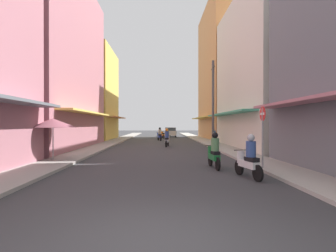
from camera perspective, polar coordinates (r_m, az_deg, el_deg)
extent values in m
plane|color=#38383A|center=(26.59, -1.69, -3.79)|extent=(115.74, 115.74, 0.00)
cube|color=#9E9991|center=(27.06, -12.41, -3.60)|extent=(1.87, 60.61, 0.12)
cube|color=#ADA89E|center=(27.05, 9.04, -3.60)|extent=(1.87, 60.61, 0.12)
cube|color=#B7727F|center=(23.47, -24.71, 12.36)|extent=(6.00, 13.60, 13.63)
cube|color=#EFD159|center=(21.84, -16.20, 2.65)|extent=(1.10, 12.24, 0.12)
cube|color=#EFD159|center=(34.60, -16.78, 6.44)|extent=(6.00, 8.93, 11.20)
cube|color=#D88C4C|center=(33.67, -11.01, 1.84)|extent=(1.10, 8.04, 0.12)
cube|color=#B7727F|center=(10.31, 30.28, 5.25)|extent=(1.10, 9.92, 0.12)
cube|color=silver|center=(23.44, 21.18, 10.56)|extent=(6.00, 12.47, 12.16)
cube|color=#4CB28C|center=(21.97, 12.70, 2.64)|extent=(1.10, 11.22, 0.12)
cube|color=#D88C4C|center=(36.44, 12.84, 11.08)|extent=(6.00, 13.16, 17.43)
cube|color=#EFD159|center=(35.10, 7.28, 1.78)|extent=(1.10, 11.85, 0.12)
cylinder|color=black|center=(31.60, -2.14, -2.63)|extent=(0.21, 0.56, 0.56)
cylinder|color=black|center=(30.38, -1.58, -2.75)|extent=(0.21, 0.56, 0.56)
cube|color=#1E38B7|center=(30.93, -1.84, -2.28)|extent=(0.51, 1.04, 0.24)
cube|color=black|center=(30.73, -1.75, -1.93)|extent=(0.41, 0.61, 0.14)
cylinder|color=#1E38B7|center=(31.46, -2.08, -1.88)|extent=(0.28, 0.28, 0.45)
cylinder|color=black|center=(31.45, -2.08, -1.42)|extent=(0.54, 0.16, 0.03)
cylinder|color=beige|center=(30.76, -1.78, -1.27)|extent=(0.34, 0.34, 0.55)
sphere|color=black|center=(30.76, -1.78, -0.53)|extent=(0.26, 0.26, 0.26)
cylinder|color=black|center=(10.45, 15.14, -8.65)|extent=(0.19, 0.56, 0.56)
cylinder|color=black|center=(9.39, 18.86, -9.68)|extent=(0.19, 0.56, 0.56)
cube|color=silver|center=(9.84, 17.05, -7.92)|extent=(0.48, 1.04, 0.24)
cube|color=black|center=(9.64, 17.66, -6.89)|extent=(0.39, 0.61, 0.14)
cylinder|color=silver|center=(10.28, 15.48, -6.43)|extent=(0.28, 0.28, 0.45)
cylinder|color=black|center=(10.26, 15.48, -5.04)|extent=(0.54, 0.14, 0.03)
cylinder|color=#334C8C|center=(9.64, 17.51, -4.79)|extent=(0.34, 0.34, 0.55)
sphere|color=#B2B2B7|center=(9.62, 17.51, -2.42)|extent=(0.26, 0.26, 0.26)
cylinder|color=black|center=(23.39, 0.03, -3.67)|extent=(0.17, 0.57, 0.56)
cylinder|color=black|center=(22.16, -0.40, -3.89)|extent=(0.17, 0.57, 0.56)
cube|color=#B2B2B7|center=(22.71, -0.19, -3.23)|extent=(0.44, 1.03, 0.24)
cube|color=black|center=(22.50, -0.26, -2.75)|extent=(0.37, 0.60, 0.14)
cylinder|color=#B2B2B7|center=(23.24, -0.01, -2.65)|extent=(0.28, 0.28, 0.45)
cylinder|color=black|center=(23.23, -0.01, -2.04)|extent=(0.55, 0.12, 0.03)
cylinder|color=#334C8C|center=(22.53, -0.25, -1.86)|extent=(0.34, 0.34, 0.55)
sphere|color=orange|center=(22.52, -0.25, -0.84)|extent=(0.26, 0.26, 0.26)
cylinder|color=black|center=(12.33, 9.14, -7.26)|extent=(0.11, 0.56, 0.56)
cylinder|color=black|center=(11.13, 10.73, -8.09)|extent=(0.11, 0.56, 0.56)
cube|color=#197233|center=(11.65, 9.95, -6.62)|extent=(0.34, 1.01, 0.24)
cube|color=black|center=(11.44, 10.22, -5.74)|extent=(0.31, 0.58, 0.14)
cylinder|color=#197233|center=(12.16, 9.28, -5.38)|extent=(0.28, 0.28, 0.45)
cylinder|color=black|center=(12.14, 9.28, -4.20)|extent=(0.55, 0.06, 0.03)
cylinder|color=#598C59|center=(11.45, 10.15, -3.97)|extent=(0.34, 0.34, 0.55)
sphere|color=black|center=(11.43, 10.15, -1.97)|extent=(0.26, 0.26, 0.26)
cylinder|color=black|center=(36.37, -1.27, -2.24)|extent=(0.16, 0.57, 0.56)
cylinder|color=black|center=(35.14, -0.96, -2.33)|extent=(0.16, 0.57, 0.56)
cube|color=orange|center=(35.70, -1.11, -1.94)|extent=(0.43, 1.03, 0.24)
cube|color=black|center=(35.49, -1.06, -1.63)|extent=(0.36, 0.60, 0.14)
cylinder|color=orange|center=(36.23, -1.24, -1.59)|extent=(0.28, 0.28, 0.45)
cylinder|color=black|center=(36.23, -1.24, -1.19)|extent=(0.55, 0.11, 0.03)
cube|color=silver|center=(40.87, 0.54, -1.51)|extent=(1.88, 4.15, 0.70)
cube|color=#333D47|center=(40.70, 0.54, -0.74)|extent=(1.66, 2.15, 0.60)
cylinder|color=black|center=(42.13, -0.49, -1.84)|extent=(0.20, 0.65, 0.64)
cylinder|color=black|center=(42.14, 1.55, -1.84)|extent=(0.20, 0.65, 0.64)
cylinder|color=black|center=(39.63, -0.53, -1.97)|extent=(0.20, 0.65, 0.64)
cylinder|color=black|center=(39.64, 1.64, -1.97)|extent=(0.20, 0.65, 0.64)
cylinder|color=#262628|center=(24.98, 9.89, -3.22)|extent=(0.28, 0.28, 0.73)
cylinder|color=#334C8C|center=(24.95, 9.89, -1.67)|extent=(0.34, 0.34, 0.62)
sphere|color=tan|center=(24.93, 9.89, -0.63)|extent=(0.22, 0.22, 0.22)
cylinder|color=#99999E|center=(14.67, -23.63, -3.18)|extent=(0.05, 0.05, 2.04)
cone|color=#8C4C59|center=(14.65, -23.64, 0.61)|extent=(2.31, 2.31, 0.45)
cylinder|color=#4C4C4F|center=(21.95, 9.73, 4.68)|extent=(0.20, 0.20, 7.15)
cylinder|color=#3F382D|center=(22.37, 9.74, 12.30)|extent=(0.08, 1.20, 0.08)
cylinder|color=gray|center=(11.54, 19.79, -2.71)|extent=(0.07, 0.07, 2.60)
cylinder|color=red|center=(11.53, 19.80, 2.51)|extent=(0.02, 0.60, 0.60)
cube|color=white|center=(11.53, 19.80, 2.51)|extent=(0.03, 0.40, 0.10)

